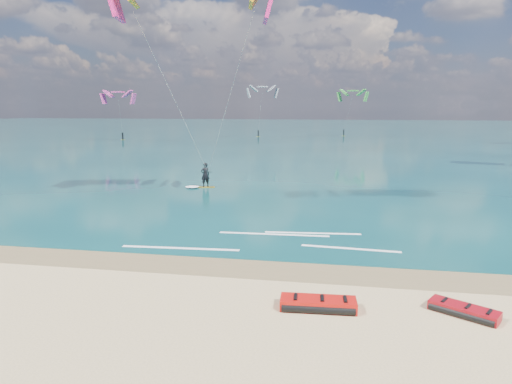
# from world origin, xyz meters

# --- Properties ---
(ground) EXTENTS (320.00, 320.00, 0.00)m
(ground) POSITION_xyz_m (0.00, 40.00, 0.00)
(ground) COLOR tan
(ground) RESTS_ON ground
(wet_sand_strip) EXTENTS (320.00, 2.40, 0.01)m
(wet_sand_strip) POSITION_xyz_m (0.00, 3.00, 0.00)
(wet_sand_strip) COLOR brown
(wet_sand_strip) RESTS_ON ground
(sea) EXTENTS (320.00, 200.00, 0.04)m
(sea) POSITION_xyz_m (0.00, 104.00, 0.02)
(sea) COLOR #0B393D
(sea) RESTS_ON ground
(packed_kite_left) EXTENTS (2.80, 1.34, 0.44)m
(packed_kite_left) POSITION_xyz_m (3.61, -0.42, 0.00)
(packed_kite_left) COLOR red
(packed_kite_left) RESTS_ON ground
(packed_kite_mid) EXTENTS (2.51, 2.08, 0.37)m
(packed_kite_mid) POSITION_xyz_m (8.29, -0.06, 0.00)
(packed_kite_mid) COLOR #9C0A14
(packed_kite_mid) RESTS_ON ground
(kitesurfer_main) EXTENTS (10.43, 9.54, 16.89)m
(kitesurfer_main) POSITION_xyz_m (-5.61, 17.11, 8.77)
(kitesurfer_main) COLOR gold
(kitesurfer_main) RESTS_ON sea
(shoreline_foam) EXTENTS (13.12, 4.27, 0.01)m
(shoreline_foam) POSITION_xyz_m (1.23, 7.01, 0.04)
(shoreline_foam) COLOR white
(shoreline_foam) RESTS_ON ground
(distant_kites) EXTENTS (83.46, 21.75, 10.84)m
(distant_kites) POSITION_xyz_m (2.27, 73.86, 5.02)
(distant_kites) COLOR gray
(distant_kites) RESTS_ON ground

